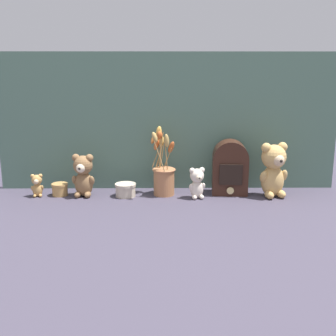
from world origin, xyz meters
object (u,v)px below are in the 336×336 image
(flower_vase, at_px, (164,174))
(decorative_tin_short, at_px, (60,189))
(teddy_bear_medium, at_px, (83,174))
(teddy_bear_small, at_px, (197,182))
(vintage_radio, at_px, (230,167))
(teddy_bear_tiny, at_px, (37,185))
(teddy_bear_large, at_px, (274,169))
(decorative_tin_tall, at_px, (126,190))

(flower_vase, distance_m, decorative_tin_short, 0.51)
(teddy_bear_medium, relative_size, decorative_tin_short, 2.66)
(teddy_bear_small, height_order, flower_vase, flower_vase)
(vintage_radio, height_order, decorative_tin_short, vintage_radio)
(teddy_bear_small, bearing_deg, teddy_bear_medium, 176.04)
(teddy_bear_medium, bearing_deg, teddy_bear_small, -3.96)
(teddy_bear_small, bearing_deg, vintage_radio, 25.47)
(vintage_radio, xyz_separation_m, decorative_tin_short, (-0.83, -0.03, -0.10))
(teddy_bear_tiny, bearing_deg, teddy_bear_medium, 0.43)
(teddy_bear_medium, bearing_deg, teddy_bear_large, -0.93)
(teddy_bear_small, relative_size, decorative_tin_tall, 1.48)
(teddy_bear_large, bearing_deg, vintage_radio, 164.14)
(teddy_bear_large, relative_size, decorative_tin_tall, 2.60)
(decorative_tin_tall, distance_m, decorative_tin_short, 0.32)
(flower_vase, distance_m, vintage_radio, 0.33)
(teddy_bear_large, xyz_separation_m, teddy_bear_medium, (-0.91, 0.01, -0.03))
(teddy_bear_medium, bearing_deg, vintage_radio, 3.37)
(vintage_radio, bearing_deg, flower_vase, -177.15)
(decorative_tin_tall, xyz_separation_m, decorative_tin_short, (-0.32, 0.02, -0.00))
(teddy_bear_medium, height_order, decorative_tin_short, teddy_bear_medium)
(flower_vase, xyz_separation_m, vintage_radio, (0.32, 0.02, 0.03))
(vintage_radio, bearing_deg, decorative_tin_short, -178.18)
(teddy_bear_small, relative_size, teddy_bear_tiny, 1.34)
(decorative_tin_tall, bearing_deg, teddy_bear_large, -0.98)
(teddy_bear_tiny, xyz_separation_m, decorative_tin_short, (0.10, 0.02, -0.03))
(teddy_bear_large, height_order, flower_vase, flower_vase)
(teddy_bear_tiny, relative_size, decorative_tin_tall, 1.10)
(teddy_bear_medium, bearing_deg, flower_vase, 3.80)
(teddy_bear_large, distance_m, teddy_bear_tiny, 1.13)
(flower_vase, bearing_deg, teddy_bear_medium, -176.20)
(teddy_bear_large, relative_size, decorative_tin_short, 3.38)
(teddy_bear_medium, xyz_separation_m, teddy_bear_tiny, (-0.22, -0.00, -0.05))
(decorative_tin_tall, bearing_deg, flower_vase, 8.72)
(flower_vase, xyz_separation_m, decorative_tin_short, (-0.50, -0.01, -0.07))
(teddy_bear_small, distance_m, decorative_tin_short, 0.66)
(vintage_radio, bearing_deg, teddy_bear_large, -15.86)
(teddy_bear_tiny, bearing_deg, decorative_tin_tall, -0.12)
(flower_vase, bearing_deg, teddy_bear_tiny, -177.43)
(teddy_bear_large, height_order, vintage_radio, same)
(teddy_bear_medium, height_order, teddy_bear_small, teddy_bear_medium)
(teddy_bear_small, distance_m, decorative_tin_tall, 0.35)
(teddy_bear_large, height_order, teddy_bear_small, teddy_bear_large)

